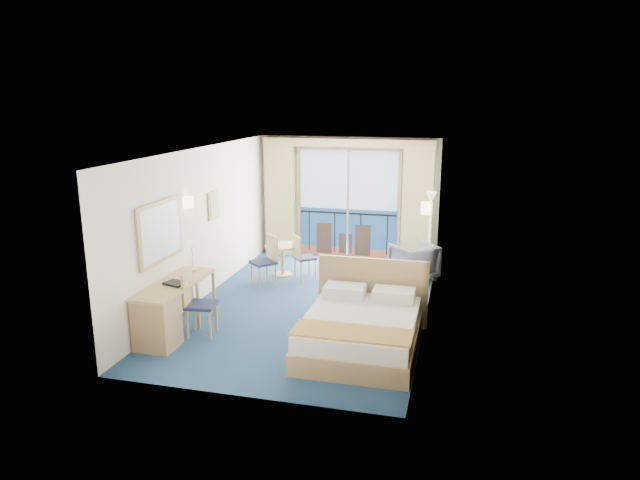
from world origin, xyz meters
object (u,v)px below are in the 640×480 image
Objects in this scene: bed at (361,329)px; desk at (161,316)px; desk_chair at (195,300)px; table_chair_a at (301,254)px; floor_lamp at (431,213)px; round_table at (282,252)px; table_chair_b at (267,258)px; nightstand at (413,303)px; armchair at (414,261)px.

desk is at bearing -169.12° from bed.
desk_chair is 3.14m from table_chair_a.
floor_lamp is 2.44× the size of round_table.
bed is 1.22× the size of desk.
desk_chair is (-3.24, -3.87, -0.74)m from floor_lamp.
table_chair_b is at bearing -97.18° from round_table.
bed is 2.94× the size of round_table.
bed is 3.78m from round_table.
bed reaches higher than table_chair_a.
armchair is (-0.18, 2.09, 0.11)m from nightstand.
desk_chair is at bearing 125.73° from table_chair_a.
bed is 3.96m from floor_lamp.
bed is 2.07× the size of desk_chair.
desk_chair is 1.12× the size of table_chair_a.
round_table is (-2.18, 3.08, 0.17)m from bed.
nightstand is at bearing -92.26° from floor_lamp.
table_chair_a reaches higher than round_table.
floor_lamp reaches higher than desk.
desk_chair is at bearing -177.57° from bed.
desk_chair reaches higher than table_chair_b.
floor_lamp reaches higher than nightstand.
floor_lamp is 1.93× the size of table_chair_a.
desk_chair reaches higher than desk.
desk is (-2.88, -0.55, 0.14)m from bed.
bed is 2.56m from desk_chair.
table_chair_a reaches higher than desk.
floor_lamp reaches higher than desk_chair.
armchair is 1.11× the size of round_table.
bed reaches higher than armchair.
armchair is (0.43, 3.50, 0.05)m from bed.
desk reaches higher than nightstand.
nightstand is 3.26m from round_table.
bed is 2.32× the size of table_chair_a.
desk_chair is at bearing -129.90° from floor_lamp.
table_chair_a reaches higher than nightstand.
bed reaches higher than desk_chair.
desk is 1.70× the size of desk_chair.
desk is (-3.48, -1.96, 0.19)m from nightstand.
nightstand is at bearing -73.26° from desk_chair.
desk_chair reaches higher than nightstand.
nightstand is at bearing 66.65° from bed.
nightstand is (0.61, 1.40, -0.05)m from bed.
armchair reaches higher than round_table.
bed is at bearing 43.53° from armchair.
table_chair_a is at bearing -24.86° from armchair.
desk_chair is 1.42× the size of round_table.
table_chair_b reaches higher than desk.
nightstand is 2.10m from armchair.
nightstand is at bearing 29.33° from desk.
desk_chair is (-2.97, -3.60, 0.21)m from armchair.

